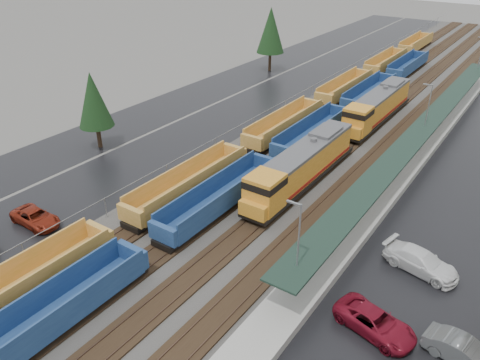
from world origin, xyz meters
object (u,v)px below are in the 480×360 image
object	(u,v)px
locomotive_trail	(377,107)
parked_car_east_e	(465,353)
locomotive_lead	(300,167)
parked_car_east_b	(375,322)
parked_car_west_c	(35,218)
well_string_blue	(273,161)
parked_car_east_c	(421,262)
well_string_yellow	(285,125)

from	to	relation	value
locomotive_trail	parked_car_east_e	world-z (taller)	locomotive_trail
locomotive_lead	parked_car_east_b	distance (m)	19.18
locomotive_trail	parked_car_west_c	size ratio (longest dim) A/B	3.84
parked_car_west_c	parked_car_east_b	size ratio (longest dim) A/B	0.91
well_string_blue	parked_car_east_c	xyz separation A→B (m)	(17.61, -7.80, -0.40)
parked_car_east_b	parked_car_west_c	bearing A→B (deg)	113.59
parked_car_east_c	well_string_yellow	bearing A→B (deg)	62.79
well_string_yellow	locomotive_lead	bearing A→B (deg)	-54.17
locomotive_lead	well_string_blue	size ratio (longest dim) A/B	0.17
locomotive_lead	parked_car_east_c	size ratio (longest dim) A/B	3.33
locomotive_lead	well_string_yellow	size ratio (longest dim) A/B	0.15
well_string_blue	parked_car_east_b	size ratio (longest dim) A/B	20.25
locomotive_trail	parked_car_west_c	bearing A→B (deg)	-111.55
well_string_blue	parked_car_west_c	size ratio (longest dim) A/B	22.14
locomotive_trail	well_string_blue	size ratio (longest dim) A/B	0.17
well_string_blue	parked_car_east_b	world-z (taller)	well_string_blue
locomotive_trail	parked_car_east_b	world-z (taller)	locomotive_trail
parked_car_west_c	parked_car_east_b	world-z (taller)	parked_car_east_b
parked_car_east_c	parked_car_east_e	xyz separation A→B (m)	(4.58, -7.18, -0.04)
locomotive_lead	well_string_blue	distance (m)	4.42
parked_car_east_b	locomotive_trail	bearing A→B (deg)	34.29
parked_car_east_b	parked_car_east_c	size ratio (longest dim) A/B	0.95
locomotive_lead	parked_car_east_e	size ratio (longest dim) A/B	3.97
parked_car_east_b	parked_car_east_e	world-z (taller)	parked_car_east_e
locomotive_lead	locomotive_trail	bearing A→B (deg)	90.00
locomotive_lead	well_string_yellow	bearing A→B (deg)	125.83
parked_car_west_c	parked_car_east_b	distance (m)	29.12
well_string_blue	parked_car_west_c	world-z (taller)	well_string_blue
parked_car_west_c	well_string_yellow	bearing A→B (deg)	-14.40
well_string_blue	parked_car_east_e	size ratio (longest dim) A/B	22.85
well_string_blue	parked_car_east_c	bearing A→B (deg)	-23.89
locomotive_trail	well_string_blue	xyz separation A→B (m)	(-4.00, -19.46, -1.07)
locomotive_trail	parked_car_east_b	distance (m)	37.41
locomotive_lead	parked_car_west_c	distance (m)	24.66
locomotive_lead	parked_car_west_c	bearing A→B (deg)	-129.82
well_string_yellow	parked_car_east_b	world-z (taller)	well_string_yellow
locomotive_lead	parked_car_east_b	bearing A→B (deg)	-47.34
well_string_yellow	parked_car_east_b	xyz separation A→B (m)	(20.95, -25.14, -0.49)
parked_car_west_c	parked_car_east_c	size ratio (longest dim) A/B	0.87
well_string_yellow	parked_car_west_c	size ratio (longest dim) A/B	25.79
locomotive_trail	parked_car_east_c	xyz separation A→B (m)	(13.61, -27.26, -1.47)
parked_car_west_c	parked_car_east_c	world-z (taller)	parked_car_east_c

